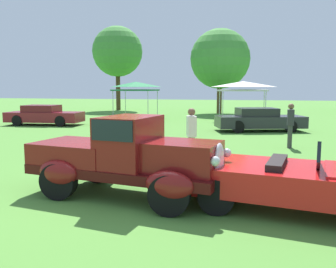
{
  "coord_description": "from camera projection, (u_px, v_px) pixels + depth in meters",
  "views": [
    {
      "loc": [
        2.51,
        -7.1,
        2.28
      ],
      "look_at": [
        0.3,
        2.43,
        1.0
      ],
      "focal_mm": 37.98,
      "sensor_mm": 36.0,
      "label": 1
    }
  ],
  "objects": [
    {
      "name": "treeline_mid_left",
      "position": [
        220.0,
        59.0,
        31.09
      ],
      "size": [
        5.22,
        5.22,
        7.39
      ],
      "color": "brown",
      "rests_on": "ground_plane"
    },
    {
      "name": "feature_pickup_truck",
      "position": [
        127.0,
        156.0,
        7.41
      ],
      "size": [
        4.33,
        2.33,
        1.7
      ],
      "color": "#400B0B",
      "rests_on": "ground_plane"
    },
    {
      "name": "treeline_far_left",
      "position": [
        117.0,
        52.0,
        35.54
      ],
      "size": [
        5.0,
        5.0,
        8.37
      ],
      "color": "#47331E",
      "rests_on": "ground_plane"
    },
    {
      "name": "canopy_tent_center_field",
      "position": [
        243.0,
        85.0,
        24.0
      ],
      "size": [
        3.23,
        3.23,
        2.71
      ],
      "color": "#B7B7BC",
      "rests_on": "ground_plane"
    },
    {
      "name": "spectator_far_side",
      "position": [
        191.0,
        135.0,
        10.43
      ],
      "size": [
        0.36,
        0.46,
        1.69
      ],
      "color": "#9E998E",
      "rests_on": "ground_plane"
    },
    {
      "name": "neighbor_convertible",
      "position": [
        309.0,
        182.0,
        6.48
      ],
      "size": [
        4.83,
        2.48,
        1.4
      ],
      "color": "red",
      "rests_on": "ground_plane"
    },
    {
      "name": "show_car_burgundy",
      "position": [
        44.0,
        115.0,
        21.79
      ],
      "size": [
        4.67,
        2.05,
        1.22
      ],
      "color": "maroon",
      "rests_on": "ground_plane"
    },
    {
      "name": "canopy_tent_left_field",
      "position": [
        136.0,
        86.0,
        25.99
      ],
      "size": [
        2.87,
        2.87,
        2.71
      ],
      "color": "#B7B7BC",
      "rests_on": "ground_plane"
    },
    {
      "name": "show_car_charcoal",
      "position": [
        259.0,
        120.0,
        18.71
      ],
      "size": [
        4.83,
        2.92,
        1.22
      ],
      "color": "#28282D",
      "rests_on": "ground_plane"
    },
    {
      "name": "ground_plane",
      "position": [
        129.0,
        193.0,
        7.72
      ],
      "size": [
        120.0,
        120.0,
        0.0
      ],
      "primitive_type": "plane",
      "color": "#4C8433"
    },
    {
      "name": "spectator_by_row",
      "position": [
        290.0,
        124.0,
        13.47
      ],
      "size": [
        0.26,
        0.41,
        1.69
      ],
      "color": "#383838",
      "rests_on": "ground_plane"
    }
  ]
}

